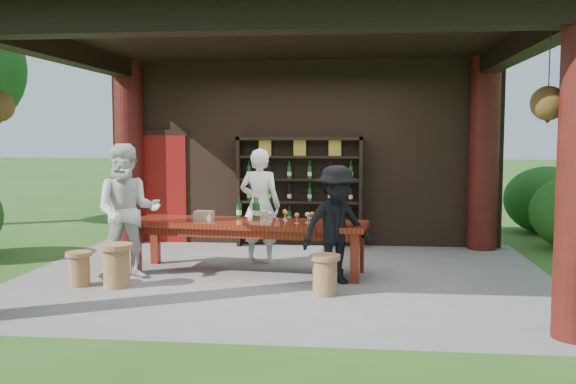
# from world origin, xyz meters

# --- Properties ---
(ground) EXTENTS (90.00, 90.00, 0.00)m
(ground) POSITION_xyz_m (0.00, 0.00, 0.00)
(ground) COLOR #2D5119
(ground) RESTS_ON ground
(pavilion) EXTENTS (7.50, 6.00, 3.60)m
(pavilion) POSITION_xyz_m (-0.01, 0.43, 2.13)
(pavilion) COLOR slate
(pavilion) RESTS_ON ground
(wine_shelf) EXTENTS (2.21, 0.34, 1.94)m
(wine_shelf) POSITION_xyz_m (-0.02, 2.45, 0.98)
(wine_shelf) COLOR black
(wine_shelf) RESTS_ON ground
(tasting_table) EXTENTS (3.45, 1.21, 0.75)m
(tasting_table) POSITION_xyz_m (-0.55, 0.20, 0.63)
(tasting_table) COLOR #5F190D
(tasting_table) RESTS_ON ground
(stool_near_left) EXTENTS (0.43, 0.43, 0.57)m
(stool_near_left) POSITION_xyz_m (-2.10, -0.87, 0.30)
(stool_near_left) COLOR brown
(stool_near_left) RESTS_ON ground
(stool_near_right) EXTENTS (0.38, 0.38, 0.50)m
(stool_near_right) POSITION_xyz_m (0.61, -0.98, 0.27)
(stool_near_right) COLOR brown
(stool_near_right) RESTS_ON ground
(stool_far_left) EXTENTS (0.34, 0.34, 0.45)m
(stool_far_left) POSITION_xyz_m (-2.61, -0.85, 0.24)
(stool_far_left) COLOR brown
(stool_far_left) RESTS_ON ground
(host) EXTENTS (0.71, 0.52, 1.77)m
(host) POSITION_xyz_m (-0.50, 0.94, 0.88)
(host) COLOR white
(host) RESTS_ON ground
(guest_woman) EXTENTS (1.06, 0.92, 1.85)m
(guest_woman) POSITION_xyz_m (-2.13, -0.34, 0.93)
(guest_woman) COLOR silver
(guest_woman) RESTS_ON ground
(guest_man) EXTENTS (1.17, 1.04, 1.57)m
(guest_man) POSITION_xyz_m (0.73, -0.36, 0.79)
(guest_man) COLOR black
(guest_man) RESTS_ON ground
(table_bottles) EXTENTS (0.36, 0.15, 0.31)m
(table_bottles) POSITION_xyz_m (-0.57, 0.50, 0.90)
(table_bottles) COLOR #194C1E
(table_bottles) RESTS_ON tasting_table
(table_glasses) EXTENTS (0.95, 0.47, 0.15)m
(table_glasses) POSITION_xyz_m (0.09, 0.18, 0.82)
(table_glasses) COLOR silver
(table_glasses) RESTS_ON tasting_table
(napkin_basket) EXTENTS (0.28, 0.21, 0.14)m
(napkin_basket) POSITION_xyz_m (-1.18, 0.16, 0.82)
(napkin_basket) COLOR #BF6672
(napkin_basket) RESTS_ON tasting_table
(shrubs) EXTENTS (15.81, 9.72, 1.36)m
(shrubs) POSITION_xyz_m (2.98, 1.25, 0.56)
(shrubs) COLOR #194C14
(shrubs) RESTS_ON ground
(trees) EXTENTS (21.17, 9.61, 4.80)m
(trees) POSITION_xyz_m (3.82, 1.56, 3.37)
(trees) COLOR #3F2819
(trees) RESTS_ON ground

